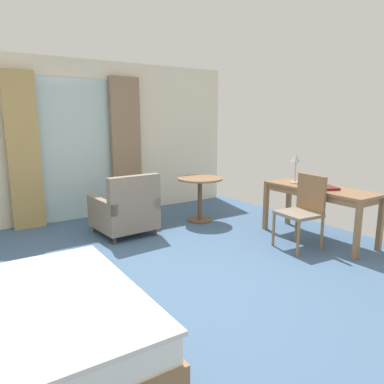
{
  "coord_description": "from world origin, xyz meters",
  "views": [
    {
      "loc": [
        -1.62,
        -2.88,
        1.63
      ],
      "look_at": [
        0.44,
        0.19,
        0.88
      ],
      "focal_mm": 34.03,
      "sensor_mm": 36.0,
      "label": 1
    }
  ],
  "objects_px": {
    "desk_chair": "(304,207)",
    "closed_book": "(326,188)",
    "armchair_by_window": "(126,211)",
    "desk_lamp": "(295,162)",
    "round_cafe_table": "(200,189)",
    "writing_desk": "(319,194)"
  },
  "relations": [
    {
      "from": "desk_chair",
      "to": "closed_book",
      "type": "bearing_deg",
      "value": -2.57
    },
    {
      "from": "closed_book",
      "to": "armchair_by_window",
      "type": "relative_size",
      "value": 0.32
    },
    {
      "from": "closed_book",
      "to": "armchair_by_window",
      "type": "distance_m",
      "value": 2.74
    },
    {
      "from": "desk_lamp",
      "to": "armchair_by_window",
      "type": "height_order",
      "value": "desk_lamp"
    },
    {
      "from": "desk_lamp",
      "to": "armchair_by_window",
      "type": "bearing_deg",
      "value": 149.25
    },
    {
      "from": "round_cafe_table",
      "to": "writing_desk",
      "type": "bearing_deg",
      "value": -63.39
    },
    {
      "from": "desk_lamp",
      "to": "round_cafe_table",
      "type": "height_order",
      "value": "desk_lamp"
    },
    {
      "from": "writing_desk",
      "to": "round_cafe_table",
      "type": "distance_m",
      "value": 1.83
    },
    {
      "from": "round_cafe_table",
      "to": "armchair_by_window",
      "type": "bearing_deg",
      "value": 179.8
    },
    {
      "from": "armchair_by_window",
      "to": "desk_chair",
      "type": "bearing_deg",
      "value": -46.35
    },
    {
      "from": "writing_desk",
      "to": "desk_chair",
      "type": "bearing_deg",
      "value": -166.85
    },
    {
      "from": "closed_book",
      "to": "round_cafe_table",
      "type": "relative_size",
      "value": 0.4
    },
    {
      "from": "closed_book",
      "to": "desk_chair",
      "type": "bearing_deg",
      "value": -158.03
    },
    {
      "from": "writing_desk",
      "to": "desk_chair",
      "type": "relative_size",
      "value": 1.63
    },
    {
      "from": "writing_desk",
      "to": "armchair_by_window",
      "type": "relative_size",
      "value": 1.72
    },
    {
      "from": "closed_book",
      "to": "round_cafe_table",
      "type": "distance_m",
      "value": 1.93
    },
    {
      "from": "desk_lamp",
      "to": "round_cafe_table",
      "type": "xyz_separation_m",
      "value": [
        -0.79,
        1.22,
        -0.5
      ]
    },
    {
      "from": "closed_book",
      "to": "armchair_by_window",
      "type": "bearing_deg",
      "value": 164.1
    },
    {
      "from": "desk_chair",
      "to": "armchair_by_window",
      "type": "height_order",
      "value": "desk_chair"
    },
    {
      "from": "desk_chair",
      "to": "armchair_by_window",
      "type": "bearing_deg",
      "value": 133.65
    },
    {
      "from": "armchair_by_window",
      "to": "writing_desk",
      "type": "bearing_deg",
      "value": -37.98
    },
    {
      "from": "desk_chair",
      "to": "writing_desk",
      "type": "bearing_deg",
      "value": 13.15
    }
  ]
}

